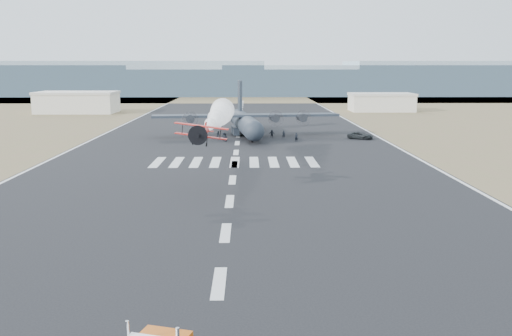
{
  "coord_description": "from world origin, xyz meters",
  "views": [
    {
      "loc": [
        1.99,
        -37.27,
        14.75
      ],
      "look_at": [
        2.89,
        22.5,
        4.0
      ],
      "focal_mm": 40.0,
      "sensor_mm": 36.0,
      "label": 1
    }
  ],
  "objects_px": {
    "hangar_left": "(77,102)",
    "hangar_right": "(381,102)",
    "crew_h": "(225,137)",
    "crew_a": "(296,137)",
    "crew_b": "(218,135)",
    "crew_e": "(201,134)",
    "crew_c": "(224,137)",
    "crew_f": "(272,134)",
    "aerobatic_biplane": "(202,132)",
    "support_vehicle": "(360,135)",
    "crew_g": "(284,134)",
    "transport_aircraft": "(245,122)",
    "crew_d": "(191,134)"
  },
  "relations": [
    {
      "from": "aerobatic_biplane",
      "to": "crew_f",
      "type": "height_order",
      "value": "aerobatic_biplane"
    },
    {
      "from": "hangar_left",
      "to": "crew_a",
      "type": "height_order",
      "value": "hangar_left"
    },
    {
      "from": "support_vehicle",
      "to": "crew_e",
      "type": "xyz_separation_m",
      "value": [
        -32.59,
        1.76,
        0.08
      ]
    },
    {
      "from": "hangar_left",
      "to": "hangar_right",
      "type": "height_order",
      "value": "hangar_left"
    },
    {
      "from": "crew_d",
      "to": "crew_f",
      "type": "relative_size",
      "value": 1.17
    },
    {
      "from": "crew_b",
      "to": "crew_e",
      "type": "bearing_deg",
      "value": 49.55
    },
    {
      "from": "crew_c",
      "to": "crew_d",
      "type": "height_order",
      "value": "crew_d"
    },
    {
      "from": "crew_b",
      "to": "crew_e",
      "type": "distance_m",
      "value": 3.7
    },
    {
      "from": "transport_aircraft",
      "to": "crew_h",
      "type": "height_order",
      "value": "transport_aircraft"
    },
    {
      "from": "crew_h",
      "to": "crew_a",
      "type": "bearing_deg",
      "value": 119.43
    },
    {
      "from": "crew_f",
      "to": "crew_g",
      "type": "xyz_separation_m",
      "value": [
        2.41,
        -0.83,
        -0.01
      ]
    },
    {
      "from": "transport_aircraft",
      "to": "crew_g",
      "type": "xyz_separation_m",
      "value": [
        7.94,
        -4.89,
        -2.15
      ]
    },
    {
      "from": "crew_c",
      "to": "crew_g",
      "type": "distance_m",
      "value": 13.03
    },
    {
      "from": "crew_c",
      "to": "crew_f",
      "type": "height_order",
      "value": "crew_c"
    },
    {
      "from": "hangar_right",
      "to": "crew_a",
      "type": "bearing_deg",
      "value": -114.35
    },
    {
      "from": "hangar_right",
      "to": "aerobatic_biplane",
      "type": "relative_size",
      "value": 3.24
    },
    {
      "from": "crew_a",
      "to": "crew_g",
      "type": "relative_size",
      "value": 1.13
    },
    {
      "from": "crew_b",
      "to": "crew_e",
      "type": "height_order",
      "value": "crew_b"
    },
    {
      "from": "hangar_right",
      "to": "crew_b",
      "type": "relative_size",
      "value": 12.72
    },
    {
      "from": "aerobatic_biplane",
      "to": "support_vehicle",
      "type": "relative_size",
      "value": 1.22
    },
    {
      "from": "crew_e",
      "to": "crew_f",
      "type": "distance_m",
      "value": 14.63
    },
    {
      "from": "transport_aircraft",
      "to": "crew_c",
      "type": "relative_size",
      "value": 22.85
    },
    {
      "from": "crew_c",
      "to": "crew_g",
      "type": "bearing_deg",
      "value": -149.41
    },
    {
      "from": "aerobatic_biplane",
      "to": "crew_h",
      "type": "relative_size",
      "value": 3.89
    },
    {
      "from": "hangar_left",
      "to": "aerobatic_biplane",
      "type": "distance_m",
      "value": 125.74
    },
    {
      "from": "support_vehicle",
      "to": "crew_g",
      "type": "bearing_deg",
      "value": 110.44
    },
    {
      "from": "hangar_left",
      "to": "crew_e",
      "type": "distance_m",
      "value": 79.06
    },
    {
      "from": "hangar_left",
      "to": "aerobatic_biplane",
      "type": "height_order",
      "value": "aerobatic_biplane"
    },
    {
      "from": "crew_h",
      "to": "crew_e",
      "type": "bearing_deg",
      "value": -105.47
    },
    {
      "from": "crew_h",
      "to": "hangar_left",
      "type": "bearing_deg",
      "value": -114.34
    },
    {
      "from": "hangar_right",
      "to": "support_vehicle",
      "type": "height_order",
      "value": "hangar_right"
    },
    {
      "from": "crew_a",
      "to": "crew_d",
      "type": "distance_m",
      "value": 22.15
    },
    {
      "from": "aerobatic_biplane",
      "to": "crew_a",
      "type": "xyz_separation_m",
      "value": [
        15.0,
        44.93,
        -6.19
      ]
    },
    {
      "from": "support_vehicle",
      "to": "crew_c",
      "type": "relative_size",
      "value": 3.0
    },
    {
      "from": "crew_d",
      "to": "crew_e",
      "type": "relative_size",
      "value": 1.16
    },
    {
      "from": "crew_d",
      "to": "crew_f",
      "type": "bearing_deg",
      "value": 30.35
    },
    {
      "from": "support_vehicle",
      "to": "crew_b",
      "type": "bearing_deg",
      "value": 116.29
    },
    {
      "from": "support_vehicle",
      "to": "crew_f",
      "type": "height_order",
      "value": "crew_f"
    },
    {
      "from": "hangar_right",
      "to": "transport_aircraft",
      "type": "bearing_deg",
      "value": -124.29
    },
    {
      "from": "support_vehicle",
      "to": "crew_a",
      "type": "bearing_deg",
      "value": 133.77
    },
    {
      "from": "hangar_right",
      "to": "aerobatic_biplane",
      "type": "distance_m",
      "value": 130.66
    },
    {
      "from": "support_vehicle",
      "to": "crew_b",
      "type": "distance_m",
      "value": 29.06
    },
    {
      "from": "hangar_left",
      "to": "transport_aircraft",
      "type": "distance_m",
      "value": 80.57
    },
    {
      "from": "crew_b",
      "to": "crew_h",
      "type": "xyz_separation_m",
      "value": [
        1.62,
        -4.29,
        0.01
      ]
    },
    {
      "from": "hangar_right",
      "to": "aerobatic_biplane",
      "type": "height_order",
      "value": "aerobatic_biplane"
    },
    {
      "from": "hangar_left",
      "to": "crew_b",
      "type": "xyz_separation_m",
      "value": [
        48.01,
        -66.39,
        -2.6
      ]
    },
    {
      "from": "crew_g",
      "to": "crew_f",
      "type": "bearing_deg",
      "value": -18.64
    },
    {
      "from": "crew_c",
      "to": "crew_f",
      "type": "distance_m",
      "value": 11.18
    },
    {
      "from": "transport_aircraft",
      "to": "crew_h",
      "type": "distance_m",
      "value": 11.37
    },
    {
      "from": "crew_f",
      "to": "crew_h",
      "type": "distance_m",
      "value": 11.4
    }
  ]
}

